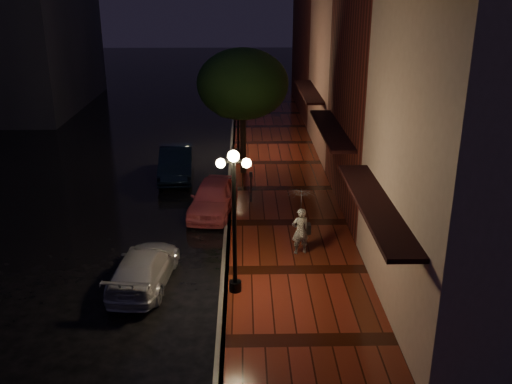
% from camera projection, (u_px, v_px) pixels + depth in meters
% --- Properties ---
extents(ground, '(120.00, 120.00, 0.00)m').
position_uv_depth(ground, '(228.00, 226.00, 21.56)').
color(ground, black).
rests_on(ground, ground).
extents(sidewalk, '(4.50, 60.00, 0.15)m').
position_uv_depth(sidewalk, '(287.00, 224.00, 21.58)').
color(sidewalk, '#41160B').
rests_on(sidewalk, ground).
extents(curb, '(0.25, 60.00, 0.15)m').
position_uv_depth(curb, '(228.00, 225.00, 21.53)').
color(curb, '#595451').
rests_on(curb, ground).
extents(storefront_near, '(5.00, 8.00, 8.50)m').
position_uv_depth(storefront_near, '(492.00, 168.00, 14.59)').
color(storefront_near, gray).
rests_on(storefront_near, ground).
extents(storefront_mid, '(5.00, 8.00, 11.00)m').
position_uv_depth(storefront_mid, '(411.00, 71.00, 21.64)').
color(storefront_mid, '#511914').
rests_on(storefront_mid, ground).
extents(storefront_far, '(5.00, 8.00, 9.00)m').
position_uv_depth(storefront_far, '(366.00, 67.00, 29.48)').
color(storefront_far, '#8C5951').
rests_on(storefront_far, ground).
extents(storefront_extra, '(5.00, 12.00, 10.00)m').
position_uv_depth(storefront_extra, '(337.00, 38.00, 38.67)').
color(storefront_extra, '#511914').
rests_on(storefront_extra, ground).
extents(streetlamp_near, '(0.96, 0.36, 4.31)m').
position_uv_depth(streetlamp_near, '(234.00, 214.00, 15.97)').
color(streetlamp_near, black).
rests_on(streetlamp_near, sidewalk).
extents(streetlamp_far, '(0.96, 0.36, 4.31)m').
position_uv_depth(streetlamp_far, '(238.00, 108.00, 29.08)').
color(streetlamp_far, black).
rests_on(streetlamp_far, sidewalk).
extents(street_tree, '(4.16, 4.16, 5.80)m').
position_uv_depth(street_tree, '(243.00, 86.00, 25.69)').
color(street_tree, black).
rests_on(street_tree, sidewalk).
extents(pink_car, '(2.12, 4.14, 1.35)m').
position_uv_depth(pink_car, '(213.00, 197.00, 22.57)').
color(pink_car, '#E55E68').
rests_on(pink_car, ground).
extents(navy_car, '(1.78, 4.41, 1.42)m').
position_uv_depth(navy_car, '(176.00, 163.00, 26.67)').
color(navy_car, black).
rests_on(navy_car, ground).
extents(silver_car, '(1.98, 4.07, 1.14)m').
position_uv_depth(silver_car, '(144.00, 268.00, 17.27)').
color(silver_car, '#AFAEB6').
rests_on(silver_car, ground).
extents(woman_with_umbrella, '(0.94, 0.95, 2.25)m').
position_uv_depth(woman_with_umbrella, '(301.00, 212.00, 18.63)').
color(woman_with_umbrella, white).
rests_on(woman_with_umbrella, sidewalk).
extents(parking_meter, '(0.13, 0.10, 1.29)m').
position_uv_depth(parking_meter, '(251.00, 184.00, 23.29)').
color(parking_meter, black).
rests_on(parking_meter, sidewalk).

